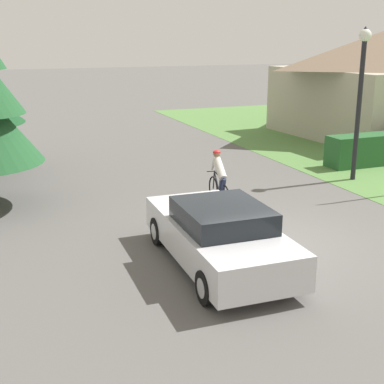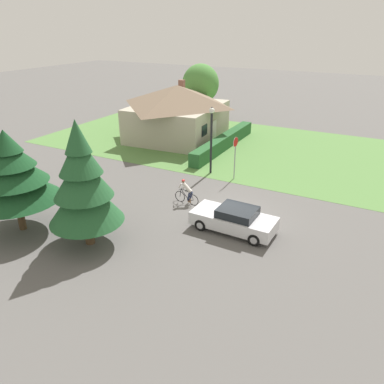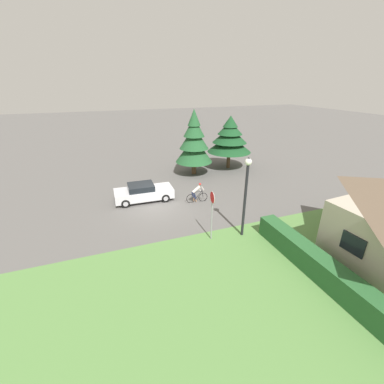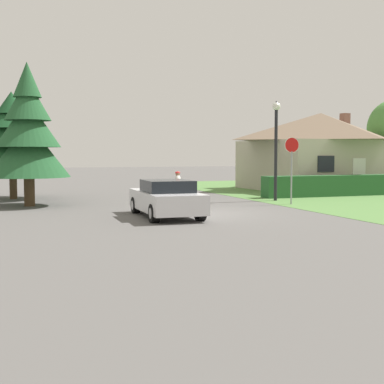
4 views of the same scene
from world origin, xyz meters
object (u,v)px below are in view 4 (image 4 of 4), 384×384
object	(u,v)px
conifer_tall_near	(28,133)
conifer_tall_far	(12,136)
sedan_left_lane	(166,199)
cyclist	(179,189)
cottage_house	(320,150)
street_lamp	(276,136)
stop_sign	(292,158)

from	to	relation	value
conifer_tall_near	conifer_tall_far	bearing A→B (deg)	98.20
sedan_left_lane	conifer_tall_far	size ratio (longest dim) A/B	0.82
conifer_tall_far	cyclist	bearing A→B (deg)	-42.59
sedan_left_lane	cottage_house	bearing A→B (deg)	-48.91
sedan_left_lane	street_lamp	bearing A→B (deg)	-54.59
street_lamp	sedan_left_lane	bearing A→B (deg)	-146.27
conifer_tall_near	conifer_tall_far	xyz separation A→B (m)	(-0.58, 4.06, -0.03)
cottage_house	conifer_tall_near	distance (m)	18.70
cottage_house	street_lamp	world-z (taller)	cottage_house
street_lamp	conifer_tall_near	bearing A→B (deg)	173.91
stop_sign	cottage_house	bearing A→B (deg)	-124.51
sedan_left_lane	cyclist	world-z (taller)	cyclist
cyclist	conifer_tall_near	bearing A→B (deg)	75.91
conifer_tall_near	conifer_tall_far	distance (m)	4.10
stop_sign	conifer_tall_far	world-z (taller)	conifer_tall_far
sedan_left_lane	cyclist	bearing A→B (deg)	-22.80
cottage_house	street_lamp	bearing A→B (deg)	-139.64
cyclist	stop_sign	size ratio (longest dim) A/B	0.55
cottage_house	stop_sign	xyz separation A→B (m)	(-6.93, -8.45, -0.42)
sedan_left_lane	cyclist	xyz separation A→B (m)	(1.68, 3.68, 0.07)
stop_sign	conifer_tall_far	xyz separation A→B (m)	(-11.56, 7.15, 1.02)
stop_sign	cyclist	bearing A→B (deg)	-6.99
street_lamp	conifer_tall_far	bearing A→B (deg)	155.98
conifer_tall_near	cottage_house	bearing A→B (deg)	16.65
cottage_house	sedan_left_lane	bearing A→B (deg)	-144.60
cyclist	street_lamp	distance (m)	5.71
cyclist	street_lamp	bearing A→B (deg)	-75.76
stop_sign	conifer_tall_far	distance (m)	13.63
street_lamp	conifer_tall_near	xyz separation A→B (m)	(-11.21, 1.20, 0.06)
street_lamp	conifer_tall_near	size ratio (longest dim) A/B	0.77
stop_sign	street_lamp	xyz separation A→B (m)	(0.24, 1.90, 0.99)
cottage_house	conifer_tall_far	size ratio (longest dim) A/B	1.78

